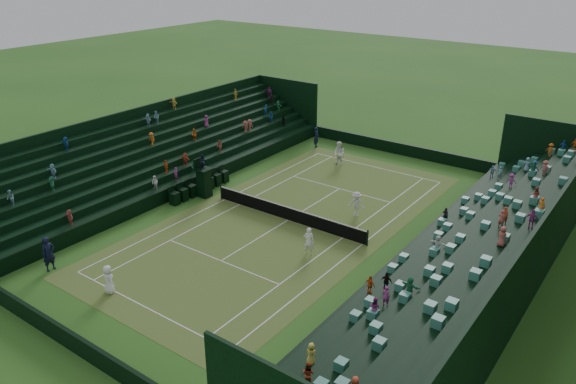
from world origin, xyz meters
name	(u,v)px	position (x,y,z in m)	size (l,w,h in m)	color
ground	(288,220)	(0.00, 0.00, 0.00)	(160.00, 160.00, 0.00)	#2A5B1C
court_surface	(288,220)	(0.00, 0.00, 0.01)	(12.97, 26.77, 0.01)	#3D7627
perimeter_wall_north	(398,148)	(0.00, 15.88, 0.50)	(17.17, 0.20, 1.00)	black
perimeter_wall_south	(72,341)	(0.00, -15.88, 0.50)	(17.17, 0.20, 1.00)	black
perimeter_wall_east	(410,252)	(8.48, 0.00, 0.50)	(0.20, 31.77, 1.00)	black
perimeter_wall_west	(194,184)	(-8.48, 0.00, 0.50)	(0.20, 31.77, 1.00)	black
north_grandstand	(487,258)	(12.66, 0.00, 1.55)	(6.60, 32.00, 4.90)	black
south_grandstand	(153,158)	(-12.66, 0.00, 1.55)	(6.60, 32.00, 4.90)	black
tennis_net	(288,213)	(0.00, 0.00, 0.53)	(11.67, 0.10, 1.06)	black
umpire_chair	(204,179)	(-7.03, -0.37, 1.34)	(1.00, 1.00, 3.13)	black
courtside_chairs	(200,186)	(-7.75, -0.08, 0.48)	(0.59, 5.56, 1.28)	black
player_near_west	(109,280)	(-2.43, -12.08, 0.79)	(0.77, 0.50, 1.57)	white
player_near_east	(309,241)	(3.55, -2.85, 0.86)	(0.62, 0.41, 1.71)	white
player_far_west	(339,154)	(-2.58, 10.53, 1.00)	(0.98, 0.76, 2.01)	white
player_far_east	(356,204)	(3.21, 3.19, 0.85)	(1.10, 0.63, 1.70)	silver
line_judge_north	(316,137)	(-6.58, 13.26, 0.92)	(0.67, 0.44, 1.84)	black
line_judge_south	(49,254)	(-6.89, -12.54, 0.99)	(0.72, 0.47, 1.97)	black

